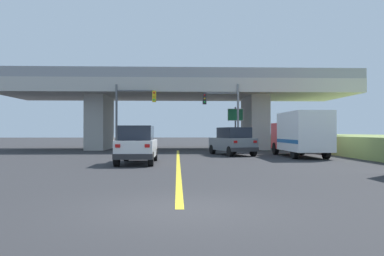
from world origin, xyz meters
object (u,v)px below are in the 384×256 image
(traffic_signal_farside, at_px, (130,108))
(highway_sign, at_px, (235,119))
(traffic_signal_nearside, at_px, (226,109))
(box_truck, at_px, (300,133))
(suv_crossing, at_px, (233,141))
(suv_lead, at_px, (137,145))

(traffic_signal_farside, xyz_separation_m, highway_sign, (9.54, 3.86, -0.76))
(traffic_signal_farside, bearing_deg, traffic_signal_nearside, 2.58)
(box_truck, bearing_deg, traffic_signal_farside, 150.62)
(suv_crossing, relative_size, highway_sign, 1.20)
(box_truck, relative_size, traffic_signal_farside, 1.23)
(suv_crossing, bearing_deg, traffic_signal_nearside, 72.09)
(suv_crossing, distance_m, highway_sign, 9.00)
(box_truck, height_order, traffic_signal_nearside, traffic_signal_nearside)
(suv_crossing, bearing_deg, traffic_signal_farside, 133.41)
(suv_lead, xyz_separation_m, suv_crossing, (6.17, 7.30, -0.00))
(suv_lead, xyz_separation_m, box_truck, (10.49, 5.15, 0.58))
(suv_crossing, height_order, traffic_signal_farside, traffic_signal_farside)
(traffic_signal_nearside, relative_size, traffic_signal_farside, 1.02)
(traffic_signal_nearside, bearing_deg, suv_crossing, -92.16)
(suv_lead, bearing_deg, traffic_signal_farside, 98.75)
(suv_crossing, distance_m, box_truck, 4.86)
(box_truck, bearing_deg, suv_lead, -153.86)
(suv_crossing, relative_size, traffic_signal_farside, 0.86)
(suv_lead, bearing_deg, traffic_signal_nearside, 62.96)
(suv_lead, distance_m, traffic_signal_farside, 12.54)
(suv_lead, distance_m, traffic_signal_nearside, 14.25)
(suv_lead, height_order, traffic_signal_farside, traffic_signal_farside)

